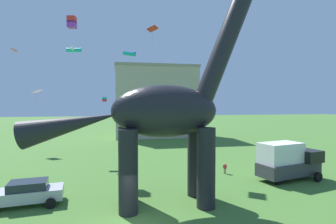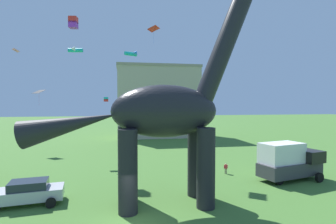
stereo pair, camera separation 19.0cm
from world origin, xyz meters
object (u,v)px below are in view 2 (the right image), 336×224
(parked_sedan_left, at_px, (29,192))
(parked_box_truck, at_px, (289,161))
(kite_mid_left, at_px, (106,99))
(kite_apex, at_px, (73,23))
(kite_near_high, at_px, (39,92))
(person_far_spectator, at_px, (226,167))
(dinosaur_sculpture, at_px, (164,111))
(kite_high_right, at_px, (132,54))
(kite_far_right, at_px, (75,50))
(kite_far_left, at_px, (16,50))
(kite_drifting, at_px, (154,29))

(parked_sedan_left, distance_m, parked_box_truck, 20.14)
(kite_mid_left, bearing_deg, kite_apex, -117.70)
(kite_mid_left, bearing_deg, kite_near_high, 166.09)
(person_far_spectator, bearing_deg, dinosaur_sculpture, 29.13)
(parked_sedan_left, bearing_deg, kite_mid_left, 69.95)
(person_far_spectator, distance_m, kite_mid_left, 18.90)
(dinosaur_sculpture, height_order, kite_high_right, dinosaur_sculpture)
(kite_mid_left, bearing_deg, dinosaur_sculpture, -76.34)
(person_far_spectator, bearing_deg, kite_apex, -39.55)
(parked_box_truck, relative_size, kite_far_right, 3.16)
(kite_far_left, bearing_deg, dinosaur_sculpture, -39.26)
(kite_high_right, xyz_separation_m, kite_apex, (-6.32, 0.04, 3.19))
(parked_box_truck, distance_m, kite_near_high, 31.96)
(kite_drifting, xyz_separation_m, kite_apex, (-8.52, 2.88, 1.06))
(dinosaur_sculpture, bearing_deg, parked_box_truck, 12.48)
(parked_box_truck, distance_m, kite_apex, 25.80)
(kite_far_right, relative_size, kite_drifting, 1.10)
(person_far_spectator, height_order, kite_apex, kite_apex)
(kite_far_left, relative_size, kite_drifting, 0.53)
(dinosaur_sculpture, xyz_separation_m, kite_near_high, (-13.87, 21.77, 2.08))
(parked_sedan_left, xyz_separation_m, kite_drifting, (9.34, 9.27, 13.56))
(dinosaur_sculpture, relative_size, kite_far_left, 18.56)
(kite_apex, bearing_deg, kite_high_right, -0.38)
(kite_far_left, xyz_separation_m, kite_mid_left, (7.73, 9.32, -4.47))
(dinosaur_sculpture, bearing_deg, kite_high_right, 92.79)
(parked_box_truck, height_order, kite_high_right, kite_high_right)
(parked_box_truck, distance_m, kite_far_left, 26.74)
(parked_sedan_left, relative_size, person_far_spectator, 4.48)
(kite_far_right, bearing_deg, kite_mid_left, 17.83)
(person_far_spectator, distance_m, kite_drifting, 15.79)
(parked_sedan_left, relative_size, parked_box_truck, 0.74)
(person_far_spectator, distance_m, kite_near_high, 27.08)
(kite_near_high, height_order, kite_far_right, kite_far_right)
(kite_far_left, bearing_deg, kite_mid_left, 50.32)
(kite_near_high, bearing_deg, kite_drifting, -37.21)
(dinosaur_sculpture, height_order, kite_mid_left, dinosaur_sculpture)
(kite_far_left, bearing_deg, kite_drifting, 2.31)
(parked_box_truck, relative_size, kite_drifting, 3.46)
(kite_near_high, xyz_separation_m, kite_high_right, (12.35, -8.21, 4.09))
(dinosaur_sculpture, bearing_deg, parked_sedan_left, 166.90)
(kite_near_high, relative_size, kite_far_left, 2.40)
(parked_box_truck, height_order, kite_apex, kite_apex)
(parked_box_truck, height_order, kite_drifting, kite_drifting)
(kite_near_high, distance_m, kite_drifting, 19.29)
(kite_far_right, distance_m, kite_apex, 5.17)
(dinosaur_sculpture, relative_size, parked_sedan_left, 3.81)
(kite_apex, bearing_deg, kite_drifting, -18.68)
(kite_far_left, bearing_deg, parked_sedan_left, -66.47)
(kite_far_left, height_order, kite_mid_left, kite_far_left)
(parked_box_truck, bearing_deg, kite_mid_left, 121.25)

